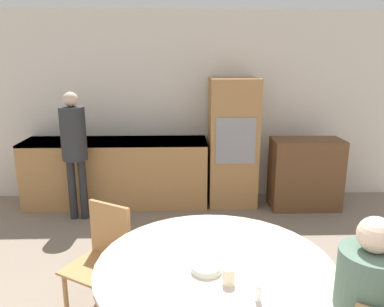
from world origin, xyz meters
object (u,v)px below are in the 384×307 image
sideboard (305,174)px  cup (229,276)px  person_standing (74,142)px  dining_table (214,291)px  oven_unit (233,142)px  bowl_near (206,268)px  chair_far_left (103,256)px

sideboard → cup: bearing=-115.6°
person_standing → dining_table: bearing=-58.3°
oven_unit → dining_table: bearing=-99.6°
oven_unit → cup: bearing=-98.0°
oven_unit → person_standing: size_ratio=1.08×
dining_table → sideboard: bearing=61.7°
dining_table → bowl_near: (-0.06, -0.08, 0.21)m
person_standing → bowl_near: (1.43, -2.50, -0.20)m
sideboard → person_standing: person_standing is taller
sideboard → dining_table: (-1.45, -2.70, 0.11)m
sideboard → person_standing: bearing=-174.5°
cup → dining_table: bearing=105.0°
sideboard → bowl_near: 3.18m
person_standing → cup: person_standing is taller
cup → bowl_near: (-0.11, 0.13, -0.03)m
oven_unit → dining_table: size_ratio=1.19×
dining_table → person_standing: bearing=121.7°
chair_far_left → sideboard: bearing=73.8°
sideboard → cup: (-1.39, -2.91, 0.35)m
dining_table → bowl_near: 0.23m
sideboard → cup: 3.24m
chair_far_left → bowl_near: 1.03m
oven_unit → person_standing: 2.05m
oven_unit → chair_far_left: bearing=-119.0°
oven_unit → sideboard: bearing=-12.7°
sideboard → chair_far_left: sideboard is taller
sideboard → bowl_near: bearing=-118.5°
chair_far_left → cup: chair_far_left is taller
cup → sideboard: bearing=64.4°
bowl_near → person_standing: bearing=119.9°
oven_unit → cup: size_ratio=18.10×
oven_unit → sideboard: (0.96, -0.21, -0.39)m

